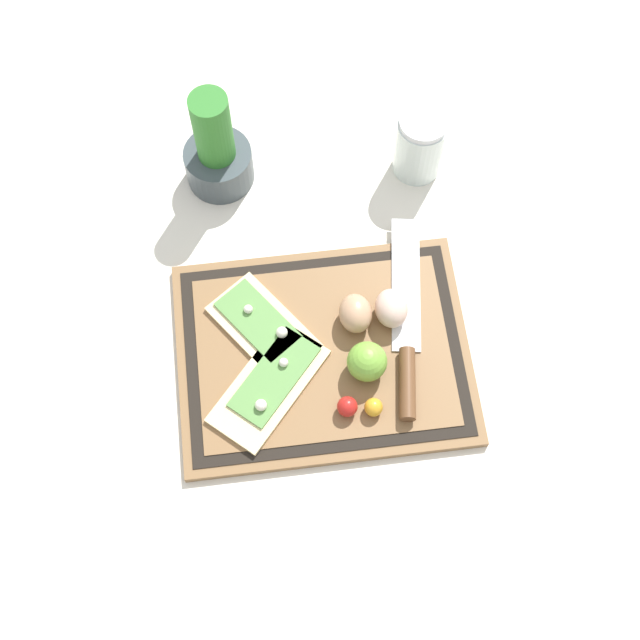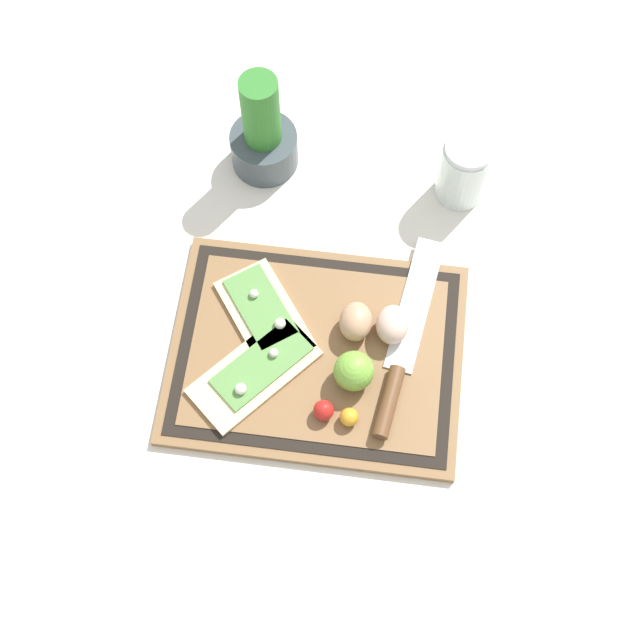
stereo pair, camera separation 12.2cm
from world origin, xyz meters
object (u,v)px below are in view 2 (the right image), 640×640
object	(u,v)px
sauce_jar	(463,173)
pizza_slice_far	(264,313)
pizza_slice_near	(256,371)
egg_pink	(392,325)
cherry_tomato_yellow	(349,417)
lime	(354,371)
egg_brown	(356,321)
knife	(398,367)
herb_pot	(263,136)
cherry_tomato_red	(324,410)

from	to	relation	value
sauce_jar	pizza_slice_far	bearing A→B (deg)	-136.33
pizza_slice_near	egg_pink	bearing A→B (deg)	25.22
cherry_tomato_yellow	sauce_jar	world-z (taller)	sauce_jar
pizza_slice_near	lime	size ratio (longest dim) A/B	3.44
egg_brown	egg_pink	world-z (taller)	same
egg_brown	sauce_jar	bearing A→B (deg)	62.68
knife	cherry_tomato_yellow	size ratio (longest dim) A/B	12.41
pizza_slice_far	cherry_tomato_yellow	size ratio (longest dim) A/B	6.97
herb_pot	sauce_jar	distance (m)	0.30
pizza_slice_far	lime	size ratio (longest dim) A/B	3.19
egg_pink	cherry_tomato_red	world-z (taller)	egg_pink
egg_brown	sauce_jar	world-z (taller)	sauce_jar
cherry_tomato_red	herb_pot	world-z (taller)	herb_pot
cherry_tomato_yellow	egg_brown	bearing A→B (deg)	92.67
pizza_slice_near	egg_brown	size ratio (longest dim) A/B	3.35
pizza_slice_near	egg_brown	distance (m)	0.15
egg_pink	lime	world-z (taller)	lime
pizza_slice_far	egg_brown	world-z (taller)	egg_brown
cherry_tomato_red	herb_pot	size ratio (longest dim) A/B	0.15
pizza_slice_far	egg_pink	distance (m)	0.18
egg_pink	egg_brown	bearing A→B (deg)	-178.11
knife	sauce_jar	distance (m)	0.31
egg_brown	herb_pot	xyz separation A→B (m)	(-0.17, 0.27, 0.02)
egg_pink	herb_pot	world-z (taller)	herb_pot
pizza_slice_near	cherry_tomato_red	size ratio (longest dim) A/B	6.76
pizza_slice_near	sauce_jar	bearing A→B (deg)	52.39
egg_brown	egg_pink	distance (m)	0.05
egg_pink	lime	bearing A→B (deg)	-120.73
pizza_slice_near	cherry_tomato_red	distance (m)	0.11
pizza_slice_near	lime	world-z (taller)	lime
pizza_slice_far	egg_brown	bearing A→B (deg)	-2.10
herb_pot	sauce_jar	world-z (taller)	herb_pot
knife	egg_pink	bearing A→B (deg)	104.22
pizza_slice_near	cherry_tomato_yellow	bearing A→B (deg)	-21.22
pizza_slice_far	egg_pink	xyz separation A→B (m)	(0.18, -0.00, 0.02)
knife	egg_pink	distance (m)	0.06
pizza_slice_far	cherry_tomato_yellow	world-z (taller)	cherry_tomato_yellow
herb_pot	lime	bearing A→B (deg)	-63.19
pizza_slice_near	egg_pink	distance (m)	0.20
pizza_slice_far	cherry_tomato_red	world-z (taller)	cherry_tomato_red
cherry_tomato_red	herb_pot	distance (m)	0.42
herb_pot	egg_brown	bearing A→B (deg)	-58.01
lime	herb_pot	xyz separation A→B (m)	(-0.17, 0.34, 0.02)
pizza_slice_far	cherry_tomato_red	xyz separation A→B (m)	(0.10, -0.13, 0.01)
pizza_slice_far	herb_pot	world-z (taller)	herb_pot
egg_brown	egg_pink	size ratio (longest dim) A/B	1.00
pizza_slice_far	herb_pot	bearing A→B (deg)	98.47
pizza_slice_far	knife	size ratio (longest dim) A/B	0.56
herb_pot	egg_pink	bearing A→B (deg)	-50.79
cherry_tomato_yellow	herb_pot	xyz separation A→B (m)	(-0.17, 0.40, 0.03)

